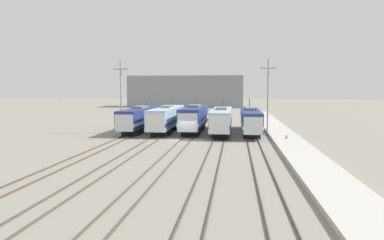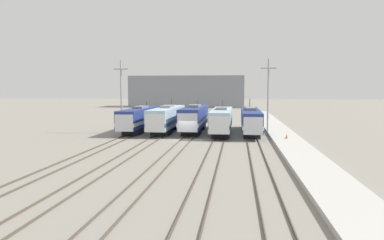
% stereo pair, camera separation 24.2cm
% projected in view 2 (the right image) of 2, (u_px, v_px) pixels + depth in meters
% --- Properties ---
extents(ground_plane, '(400.00, 400.00, 0.00)m').
position_uv_depth(ground_plane, '(186.00, 140.00, 50.68)').
color(ground_plane, gray).
extents(rail_pair_far_left, '(1.50, 120.00, 0.15)m').
position_uv_depth(rail_pair_far_left, '(123.00, 138.00, 51.74)').
color(rail_pair_far_left, '#4C4238').
rests_on(rail_pair_far_left, ground_plane).
extents(rail_pair_center_left, '(1.51, 120.00, 0.15)m').
position_uv_depth(rail_pair_center_left, '(154.00, 139.00, 51.21)').
color(rail_pair_center_left, '#4C4238').
rests_on(rail_pair_center_left, ground_plane).
extents(rail_pair_center, '(1.51, 120.00, 0.15)m').
position_uv_depth(rail_pair_center, '(186.00, 140.00, 50.68)').
color(rail_pair_center, '#4C4238').
rests_on(rail_pair_center, ground_plane).
extents(rail_pair_center_right, '(1.51, 120.00, 0.15)m').
position_uv_depth(rail_pair_center_right, '(219.00, 140.00, 50.14)').
color(rail_pair_center_right, '#4C4238').
rests_on(rail_pair_center_right, ground_plane).
extents(rail_pair_far_right, '(1.50, 120.00, 0.15)m').
position_uv_depth(rail_pair_far_right, '(253.00, 141.00, 49.61)').
color(rail_pair_far_right, '#4C4238').
rests_on(rail_pair_far_right, ground_plane).
extents(locomotive_far_left, '(2.90, 18.70, 4.87)m').
position_uv_depth(locomotive_far_left, '(140.00, 118.00, 60.95)').
color(locomotive_far_left, black).
rests_on(locomotive_far_left, ground_plane).
extents(locomotive_center_left, '(3.02, 19.14, 5.28)m').
position_uv_depth(locomotive_center_left, '(167.00, 118.00, 60.38)').
color(locomotive_center_left, '#232326').
rests_on(locomotive_center_left, ground_plane).
extents(locomotive_center, '(3.10, 17.87, 4.99)m').
position_uv_depth(locomotive_center, '(194.00, 118.00, 59.91)').
color(locomotive_center, black).
rests_on(locomotive_center, ground_plane).
extents(locomotive_center_right, '(2.98, 18.08, 5.06)m').
position_uv_depth(locomotive_center_right, '(222.00, 120.00, 57.55)').
color(locomotive_center_right, '#232326').
rests_on(locomotive_center_right, ground_plane).
extents(locomotive_far_right, '(2.76, 19.78, 5.27)m').
position_uv_depth(locomotive_far_right, '(251.00, 120.00, 57.76)').
color(locomotive_far_right, black).
rests_on(locomotive_far_right, ground_plane).
extents(catenary_tower_left, '(2.25, 0.24, 11.32)m').
position_uv_depth(catenary_tower_left, '(121.00, 95.00, 57.95)').
color(catenary_tower_left, gray).
rests_on(catenary_tower_left, ground_plane).
extents(catenary_tower_right, '(2.25, 0.24, 11.32)m').
position_uv_depth(catenary_tower_right, '(268.00, 95.00, 55.26)').
color(catenary_tower_right, gray).
rests_on(catenary_tower_right, ground_plane).
extents(platform, '(4.00, 120.00, 0.40)m').
position_uv_depth(platform, '(288.00, 140.00, 49.06)').
color(platform, '#B7B5AD').
rests_on(platform, ground_plane).
extents(traffic_cone, '(0.39, 0.39, 0.58)m').
position_uv_depth(traffic_cone, '(287.00, 136.00, 49.26)').
color(traffic_cone, orange).
rests_on(traffic_cone, platform).
extents(depot_building, '(42.32, 14.36, 11.65)m').
position_uv_depth(depot_building, '(188.00, 92.00, 141.64)').
color(depot_building, gray).
rests_on(depot_building, ground_plane).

